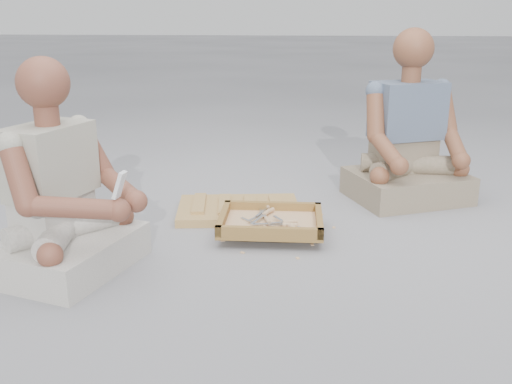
# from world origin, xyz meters

# --- Properties ---
(ground) EXTENTS (60.00, 60.00, 0.00)m
(ground) POSITION_xyz_m (0.00, 0.00, 0.00)
(ground) COLOR gray
(ground) RESTS_ON ground
(carved_panel) EXTENTS (0.71, 0.53, 0.04)m
(carved_panel) POSITION_xyz_m (-0.24, 0.64, 0.02)
(carved_panel) COLOR #A58240
(carved_panel) RESTS_ON ground
(tool_tray) EXTENTS (0.51, 0.42, 0.07)m
(tool_tray) POSITION_xyz_m (-0.04, 0.34, 0.07)
(tool_tray) COLOR brown
(tool_tray) RESTS_ON carved_panel
(chisel_0) EXTENTS (0.17, 0.17, 0.02)m
(chisel_0) POSITION_xyz_m (-0.08, 0.26, 0.07)
(chisel_0) COLOR silver
(chisel_0) RESTS_ON tool_tray
(chisel_1) EXTENTS (0.22, 0.02, 0.02)m
(chisel_1) POSITION_xyz_m (0.03, 0.27, 0.08)
(chisel_1) COLOR silver
(chisel_1) RESTS_ON tool_tray
(chisel_2) EXTENTS (0.21, 0.11, 0.02)m
(chisel_2) POSITION_xyz_m (0.15, 0.24, 0.07)
(chisel_2) COLOR silver
(chisel_2) RESTS_ON tool_tray
(chisel_3) EXTENTS (0.12, 0.20, 0.02)m
(chisel_3) POSITION_xyz_m (-0.07, 0.44, 0.08)
(chisel_3) COLOR silver
(chisel_3) RESTS_ON tool_tray
(chisel_4) EXTENTS (0.08, 0.22, 0.02)m
(chisel_4) POSITION_xyz_m (-0.06, 0.33, 0.09)
(chisel_4) COLOR silver
(chisel_4) RESTS_ON tool_tray
(chisel_5) EXTENTS (0.09, 0.21, 0.02)m
(chisel_5) POSITION_xyz_m (-0.08, 0.41, 0.08)
(chisel_5) COLOR silver
(chisel_5) RESTS_ON tool_tray
(chisel_6) EXTENTS (0.13, 0.20, 0.02)m
(chisel_6) POSITION_xyz_m (0.06, 0.24, 0.09)
(chisel_6) COLOR silver
(chisel_6) RESTS_ON tool_tray
(chisel_7) EXTENTS (0.21, 0.09, 0.02)m
(chisel_7) POSITION_xyz_m (0.03, 0.29, 0.09)
(chisel_7) COLOR silver
(chisel_7) RESTS_ON tool_tray
(chisel_8) EXTENTS (0.08, 0.22, 0.02)m
(chisel_8) POSITION_xyz_m (-0.07, 0.52, 0.09)
(chisel_8) COLOR silver
(chisel_8) RESTS_ON tool_tray
(chisel_9) EXTENTS (0.20, 0.12, 0.02)m
(chisel_9) POSITION_xyz_m (0.02, 0.22, 0.07)
(chisel_9) COLOR silver
(chisel_9) RESTS_ON tool_tray
(wood_chip_0) EXTENTS (0.02, 0.02, 0.00)m
(wood_chip_0) POSITION_xyz_m (0.16, 0.54, 0.00)
(wood_chip_0) COLOR tan
(wood_chip_0) RESTS_ON ground
(wood_chip_1) EXTENTS (0.02, 0.02, 0.00)m
(wood_chip_1) POSITION_xyz_m (-0.32, 0.70, 0.00)
(wood_chip_1) COLOR tan
(wood_chip_1) RESTS_ON ground
(wood_chip_2) EXTENTS (0.02, 0.02, 0.00)m
(wood_chip_2) POSITION_xyz_m (-0.25, 0.60, 0.00)
(wood_chip_2) COLOR tan
(wood_chip_2) RESTS_ON ground
(wood_chip_3) EXTENTS (0.02, 0.02, 0.00)m
(wood_chip_3) POSITION_xyz_m (0.10, 0.06, 0.00)
(wood_chip_3) COLOR tan
(wood_chip_3) RESTS_ON ground
(wood_chip_4) EXTENTS (0.02, 0.02, 0.00)m
(wood_chip_4) POSITION_xyz_m (0.16, 0.23, 0.00)
(wood_chip_4) COLOR tan
(wood_chip_4) RESTS_ON ground
(wood_chip_5) EXTENTS (0.02, 0.02, 0.00)m
(wood_chip_5) POSITION_xyz_m (-0.29, 0.63, 0.00)
(wood_chip_5) COLOR tan
(wood_chip_5) RESTS_ON ground
(wood_chip_6) EXTENTS (0.02, 0.02, 0.00)m
(wood_chip_6) POSITION_xyz_m (0.02, 0.33, 0.00)
(wood_chip_6) COLOR tan
(wood_chip_6) RESTS_ON ground
(wood_chip_7) EXTENTS (0.02, 0.02, 0.00)m
(wood_chip_7) POSITION_xyz_m (-0.27, 0.23, 0.00)
(wood_chip_7) COLOR tan
(wood_chip_7) RESTS_ON ground
(wood_chip_8) EXTENTS (0.02, 0.02, 0.00)m
(wood_chip_8) POSITION_xyz_m (0.08, 0.26, 0.00)
(wood_chip_8) COLOR tan
(wood_chip_8) RESTS_ON ground
(wood_chip_9) EXTENTS (0.02, 0.02, 0.00)m
(wood_chip_9) POSITION_xyz_m (0.01, 0.34, 0.00)
(wood_chip_9) COLOR tan
(wood_chip_9) RESTS_ON ground
(wood_chip_10) EXTENTS (0.02, 0.02, 0.00)m
(wood_chip_10) POSITION_xyz_m (-0.16, 0.10, 0.00)
(wood_chip_10) COLOR tan
(wood_chip_10) RESTS_ON ground
(wood_chip_11) EXTENTS (0.02, 0.02, 0.00)m
(wood_chip_11) POSITION_xyz_m (0.21, 0.66, 0.00)
(wood_chip_11) COLOR tan
(wood_chip_11) RESTS_ON ground
(wood_chip_12) EXTENTS (0.02, 0.02, 0.00)m
(wood_chip_12) POSITION_xyz_m (0.27, 0.47, 0.00)
(wood_chip_12) COLOR tan
(wood_chip_12) RESTS_ON ground
(craftsman) EXTENTS (0.66, 0.68, 0.89)m
(craftsman) POSITION_xyz_m (-0.88, -0.14, 0.30)
(craftsman) COLOR beige
(craftsman) RESTS_ON ground
(companion) EXTENTS (0.77, 0.71, 0.98)m
(companion) POSITION_xyz_m (0.71, 1.01, 0.33)
(companion) COLOR gray
(companion) RESTS_ON ground
(mobile_phone) EXTENTS (0.06, 0.05, 0.11)m
(mobile_phone) POSITION_xyz_m (-0.58, -0.29, 0.43)
(mobile_phone) COLOR white
(mobile_phone) RESTS_ON craftsman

